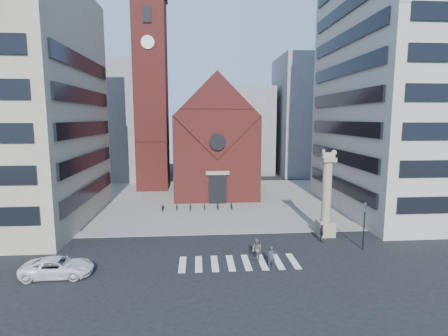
{
  "coord_description": "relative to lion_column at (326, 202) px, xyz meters",
  "views": [
    {
      "loc": [
        -2.68,
        -29.89,
        11.7
      ],
      "look_at": [
        0.2,
        8.0,
        6.24
      ],
      "focal_mm": 28.0,
      "sensor_mm": 36.0,
      "label": 1
    }
  ],
  "objects": [
    {
      "name": "campanile",
      "position": [
        -20.01,
        25.0,
        12.28
      ],
      "size": [
        5.5,
        5.5,
        31.2
      ],
      "color": "maroon",
      "rests_on": "ground"
    },
    {
      "name": "scooter_5",
      "position": [
        -8.41,
        10.62,
        -2.89
      ],
      "size": [
        0.51,
        1.72,
        1.03
      ],
      "primitive_type": "imported",
      "rotation": [
        0.0,
        0.0,
        0.02
      ],
      "color": "black",
      "rests_on": "piazza"
    },
    {
      "name": "pedestrian_1",
      "position": [
        -7.91,
        -5.69,
        -2.52
      ],
      "size": [
        1.11,
        1.15,
        1.87
      ],
      "primitive_type": "imported",
      "rotation": [
        0.0,
        0.0,
        -0.95
      ],
      "color": "#5F554C",
      "rests_on": "ground"
    },
    {
      "name": "lion_column",
      "position": [
        0.0,
        0.0,
        0.0
      ],
      "size": [
        1.63,
        1.6,
        8.68
      ],
      "color": "gray",
      "rests_on": "ground"
    },
    {
      "name": "bg_block_mid",
      "position": [
        -4.01,
        42.0,
        5.54
      ],
      "size": [
        14.0,
        12.0,
        18.0
      ],
      "primitive_type": "cube",
      "color": "gray",
      "rests_on": "ground"
    },
    {
      "name": "pedestrian_2",
      "position": [
        -1.01,
        -1.75,
        -2.61
      ],
      "size": [
        0.5,
        1.03,
        1.69
      ],
      "primitive_type": "imported",
      "rotation": [
        0.0,
        0.0,
        1.48
      ],
      "color": "#2D2B34",
      "rests_on": "ground"
    },
    {
      "name": "scooter_2",
      "position": [
        -13.66,
        10.62,
        -2.94
      ],
      "size": [
        0.64,
        1.77,
        0.93
      ],
      "primitive_type": "imported",
      "rotation": [
        0.0,
        0.0,
        0.02
      ],
      "color": "black",
      "rests_on": "piazza"
    },
    {
      "name": "white_car",
      "position": [
        -23.16,
        -7.41,
        -2.75
      ],
      "size": [
        5.14,
        2.47,
        1.41
      ],
      "primitive_type": "imported",
      "rotation": [
        0.0,
        0.0,
        1.6
      ],
      "color": "white",
      "rests_on": "ground"
    },
    {
      "name": "scooter_4",
      "position": [
        -10.16,
        10.62,
        -2.94
      ],
      "size": [
        0.64,
        1.77,
        0.93
      ],
      "primitive_type": "imported",
      "rotation": [
        0.0,
        0.0,
        0.02
      ],
      "color": "black",
      "rests_on": "piazza"
    },
    {
      "name": "bg_block_right",
      "position": [
        11.99,
        39.0,
        8.54
      ],
      "size": [
        16.0,
        14.0,
        24.0
      ],
      "primitive_type": "cube",
      "color": "gray",
      "rests_on": "ground"
    },
    {
      "name": "zebra_crossing",
      "position": [
        -9.46,
        -6.0,
        -3.45
      ],
      "size": [
        10.2,
        3.2,
        0.01
      ],
      "primitive_type": null,
      "color": "white",
      "rests_on": "ground"
    },
    {
      "name": "scooter_3",
      "position": [
        -11.91,
        10.62,
        -2.89
      ],
      "size": [
        0.51,
        1.72,
        1.03
      ],
      "primitive_type": "imported",
      "rotation": [
        0.0,
        0.0,
        0.02
      ],
      "color": "black",
      "rests_on": "piazza"
    },
    {
      "name": "ground",
      "position": [
        -10.01,
        -3.0,
        -3.46
      ],
      "size": [
        120.0,
        120.0,
        0.0
      ],
      "primitive_type": "plane",
      "color": "black",
      "rests_on": "ground"
    },
    {
      "name": "scooter_0",
      "position": [
        -17.16,
        10.62,
        -2.94
      ],
      "size": [
        0.64,
        1.77,
        0.93
      ],
      "primitive_type": "imported",
      "rotation": [
        0.0,
        0.0,
        0.02
      ],
      "color": "black",
      "rests_on": "piazza"
    },
    {
      "name": "traffic_light",
      "position": [
        1.99,
        -4.0,
        -1.17
      ],
      "size": [
        0.13,
        0.16,
        4.3
      ],
      "color": "black",
      "rests_on": "ground"
    },
    {
      "name": "church",
      "position": [
        -10.01,
        22.04,
        4.53
      ],
      "size": [
        12.0,
        16.65,
        18.0
      ],
      "color": "maroon",
      "rests_on": "ground"
    },
    {
      "name": "piazza",
      "position": [
        -10.01,
        16.0,
        -3.43
      ],
      "size": [
        46.0,
        30.0,
        0.05
      ],
      "primitive_type": "cube",
      "color": "gray",
      "rests_on": "ground"
    },
    {
      "name": "scooter_1",
      "position": [
        -15.41,
        10.62,
        -2.89
      ],
      "size": [
        0.51,
        1.72,
        1.03
      ],
      "primitive_type": "imported",
      "rotation": [
        0.0,
        0.0,
        0.02
      ],
      "color": "black",
      "rests_on": "piazza"
    },
    {
      "name": "pedestrian_0",
      "position": [
        -7.0,
        -7.17,
        -2.58
      ],
      "size": [
        0.71,
        0.53,
        1.75
      ],
      "primitive_type": "imported",
      "rotation": [
        0.0,
        0.0,
        0.19
      ],
      "color": "#2D2B3D",
      "rests_on": "ground"
    },
    {
      "name": "building_right",
      "position": [
        13.99,
        9.0,
        12.54
      ],
      "size": [
        18.0,
        22.0,
        32.0
      ],
      "primitive_type": "cube",
      "color": "#AAA79A",
      "rests_on": "ground"
    },
    {
      "name": "bg_block_left",
      "position": [
        -30.01,
        37.0,
        7.54
      ],
      "size": [
        16.0,
        14.0,
        22.0
      ],
      "primitive_type": "cube",
      "color": "gray",
      "rests_on": "ground"
    }
  ]
}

